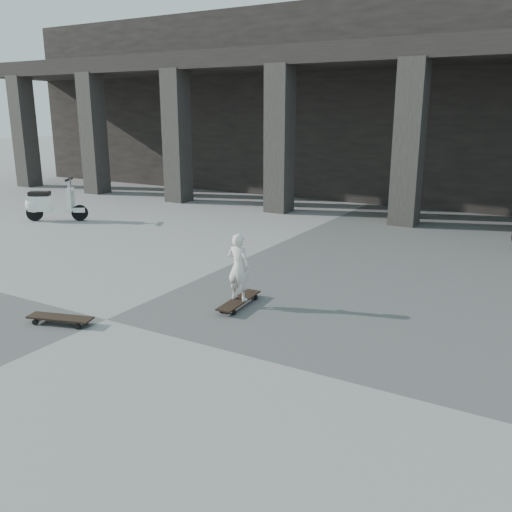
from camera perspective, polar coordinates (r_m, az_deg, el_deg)
The scene contains 6 objects.
ground at distance 7.82m, azimuth -15.48°, elevation -6.48°, with size 90.00×90.00×0.00m, color #50504E.
colonnade at distance 19.51m, azimuth 14.89°, elevation 15.31°, with size 28.00×8.82×6.00m.
longboard at distance 8.02m, azimuth -1.80°, elevation -4.75°, with size 0.31×1.02×0.10m.
skateboard_spare at distance 7.82m, azimuth -19.91°, elevation -6.20°, with size 0.93×0.48×0.11m.
child at distance 7.86m, azimuth -1.83°, elevation -1.18°, with size 0.36×0.24×1.00m, color silver.
scooter at distance 15.14m, azimuth -21.26°, elevation 5.11°, with size 1.42×0.98×1.11m.
Camera 1 is at (5.31, -5.01, 2.81)m, focal length 38.00 mm.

